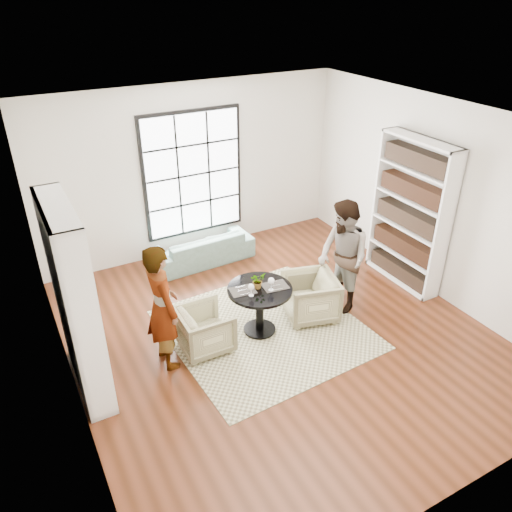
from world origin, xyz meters
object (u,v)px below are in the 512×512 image
person_left (162,307)px  person_right (343,257)px  armchair_right (310,297)px  pedestal_table (260,300)px  armchair_left (205,329)px  flower_centerpiece (258,280)px  wine_glass_right (271,281)px  wine_glass_left (251,287)px  sofa (202,248)px

person_left → person_right: size_ratio=0.99×
armchair_right → person_left: (-2.20, 0.06, 0.52)m
pedestal_table → armchair_left: bearing=178.6°
pedestal_table → person_left: bearing=179.2°
pedestal_table → flower_centerpiece: (-0.01, 0.04, 0.31)m
person_right → armchair_left: bearing=-87.2°
armchair_left → pedestal_table: bearing=-90.6°
person_right → wine_glass_right: bearing=-82.3°
armchair_left → wine_glass_left: bearing=-99.9°
pedestal_table → armchair_right: size_ratio=1.21×
person_right → armchair_right: bearing=-85.5°
wine_glass_left → armchair_left: bearing=169.4°
sofa → wine_glass_left: (-0.28, -2.36, 0.59)m
pedestal_table → wine_glass_right: size_ratio=4.52×
person_left → wine_glass_right: person_left is taller
sofa → armchair_left: 2.42m
wine_glass_right → armchair_left: bearing=171.8°
armchair_right → wine_glass_left: bearing=-71.2°
person_left → wine_glass_left: (1.19, -0.12, -0.01)m
wine_glass_left → wine_glass_right: wine_glass_right is taller
person_right → flower_centerpiece: 1.38m
armchair_left → person_right: person_right is taller
wine_glass_left → flower_centerpiece: flower_centerpiece is taller
flower_centerpiece → pedestal_table: bearing=-70.2°
sofa → wine_glass_left: bearing=80.9°
sofa → person_left: 2.74m
armchair_right → person_right: (0.55, 0.00, 0.53)m
person_left → sofa: bearing=-36.7°
person_right → flower_centerpiece: size_ratio=7.74×
pedestal_table → person_right: size_ratio=0.52×
pedestal_table → flower_centerpiece: 0.31m
armchair_right → wine_glass_left: size_ratio=4.08×
armchair_right → person_right: person_right is taller
flower_centerpiece → armchair_right: bearing=-5.6°
wine_glass_right → pedestal_table: bearing=134.1°
wine_glass_right → armchair_right: bearing=5.8°
person_left → wine_glass_right: size_ratio=8.61×
armchair_right → wine_glass_left: (-1.01, -0.06, 0.51)m
sofa → person_right: person_right is taller
wine_glass_left → person_left: bearing=174.2°
flower_centerpiece → sofa: bearing=87.3°
pedestal_table → flower_centerpiece: flower_centerpiece is taller
armchair_right → wine_glass_right: 0.88m
person_left → pedestal_table: bearing=-94.3°
pedestal_table → person_right: bearing=-1.8°
armchair_left → person_left: 0.78m
wine_glass_right → flower_centerpiece: (-0.13, 0.15, -0.03)m
person_left → flower_centerpiece: size_ratio=7.70×
pedestal_table → wine_glass_left: (-0.19, -0.10, 0.33)m
armchair_left → wine_glass_right: 1.10m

